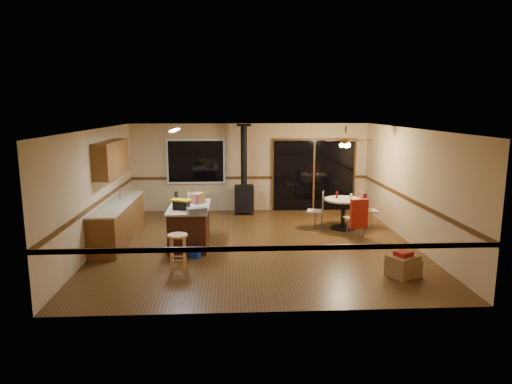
{
  "coord_description": "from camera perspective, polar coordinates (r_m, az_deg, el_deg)",
  "views": [
    {
      "loc": [
        -0.55,
        -9.95,
        3.05
      ],
      "look_at": [
        0.0,
        0.3,
        1.15
      ],
      "focal_mm": 32.0,
      "sensor_mm": 36.0,
      "label": 1
    }
  ],
  "objects": [
    {
      "name": "box_small_red",
      "position": [
        8.82,
        17.95,
        -7.33
      ],
      "size": [
        0.37,
        0.36,
        0.08
      ],
      "primitive_type": "cube",
      "rotation": [
        0.0,
        0.0,
        0.56
      ],
      "color": "maroon",
      "rests_on": "box_corner_a"
    },
    {
      "name": "chair_left",
      "position": [
        11.73,
        7.93,
        -1.72
      ],
      "size": [
        0.49,
        0.48,
        0.51
      ],
      "color": "tan",
      "rests_on": "ground"
    },
    {
      "name": "toolbox_black",
      "position": [
        9.9,
        -9.32,
        -1.64
      ],
      "size": [
        0.38,
        0.3,
        0.19
      ],
      "primitive_type": "cube",
      "rotation": [
        0.0,
        0.0,
        -0.39
      ],
      "color": "black",
      "rests_on": "kitchen_island"
    },
    {
      "name": "chair_rail",
      "position": [
        10.17,
        0.09,
        -1.14
      ],
      "size": [
        7.0,
        7.0,
        0.08
      ],
      "primitive_type": null,
      "color": "#492B12",
      "rests_on": "ground"
    },
    {
      "name": "countertop",
      "position": [
        10.99,
        -16.96,
        -1.36
      ],
      "size": [
        0.64,
        3.04,
        0.04
      ],
      "primitive_type": "cube",
      "color": "#BCAF92",
      "rests_on": "lower_cabinets"
    },
    {
      "name": "toolbox_yellow_lid",
      "position": [
        9.88,
        -9.34,
        -1.01
      ],
      "size": [
        0.47,
        0.37,
        0.03
      ],
      "primitive_type": "cube",
      "rotation": [
        0.0,
        0.0,
        -0.39
      ],
      "color": "gold",
      "rests_on": "toolbox_black"
    },
    {
      "name": "wall_left",
      "position": [
        10.52,
        -19.31,
        0.32
      ],
      "size": [
        0.0,
        7.0,
        7.0
      ],
      "primitive_type": "plane",
      "rotation": [
        1.57,
        0.0,
        1.57
      ],
      "color": "tan",
      "rests_on": "ground"
    },
    {
      "name": "chair_right",
      "position": [
        11.96,
        13.21,
        -1.63
      ],
      "size": [
        0.48,
        0.44,
        0.7
      ],
      "color": "tan",
      "rests_on": "ground"
    },
    {
      "name": "sliding_door",
      "position": [
        13.76,
        7.22,
        2.05
      ],
      "size": [
        2.52,
        0.1,
        2.1
      ],
      "primitive_type": "cube",
      "color": "black",
      "rests_on": "ground"
    },
    {
      "name": "bottle_dark",
      "position": [
        10.53,
        -9.94,
        -0.68
      ],
      "size": [
        0.09,
        0.09,
        0.27
      ],
      "primitive_type": "cylinder",
      "rotation": [
        0.0,
        0.0,
        0.14
      ],
      "color": "black",
      "rests_on": "kitchen_island"
    },
    {
      "name": "glass_red",
      "position": [
        11.79,
        10.07,
        -0.35
      ],
      "size": [
        0.06,
        0.06,
        0.17
      ],
      "primitive_type": "cylinder",
      "rotation": [
        0.0,
        0.0,
        0.0
      ],
      "color": "#590C14",
      "rests_on": "dining_table"
    },
    {
      "name": "bottle_pink",
      "position": [
        10.36,
        -7.68,
        -0.91
      ],
      "size": [
        0.09,
        0.09,
        0.24
      ],
      "primitive_type": "cylinder",
      "rotation": [
        0.0,
        0.0,
        0.26
      ],
      "color": "#D84C8C",
      "rests_on": "kitchen_island"
    },
    {
      "name": "window",
      "position": [
        13.52,
        -7.52,
        3.82
      ],
      "size": [
        1.72,
        0.1,
        1.32
      ],
      "primitive_type": "cube",
      "color": "black",
      "rests_on": "ground"
    },
    {
      "name": "dining_table",
      "position": [
        11.8,
        10.84,
        -2.01
      ],
      "size": [
        0.97,
        0.97,
        0.78
      ],
      "color": "black",
      "rests_on": "ground"
    },
    {
      "name": "wall_front",
      "position": [
        6.7,
        1.75,
        -4.64
      ],
      "size": [
        7.0,
        0.0,
        7.0
      ],
      "primitive_type": "plane",
      "rotation": [
        -1.57,
        0.0,
        0.0
      ],
      "color": "tan",
      "rests_on": "ground"
    },
    {
      "name": "box_under_window",
      "position": [
        13.41,
        -8.48,
        -1.87
      ],
      "size": [
        0.53,
        0.43,
        0.41
      ],
      "primitive_type": "cube",
      "rotation": [
        0.0,
        0.0,
        -0.02
      ],
      "color": "olive",
      "rests_on": "floor"
    },
    {
      "name": "box_corner_b",
      "position": [
        8.92,
        18.47,
        -8.98
      ],
      "size": [
        0.46,
        0.42,
        0.32
      ],
      "primitive_type": "cube",
      "rotation": [
        0.0,
        0.0,
        0.22
      ],
      "color": "olive",
      "rests_on": "floor"
    },
    {
      "name": "box_on_island",
      "position": [
        10.56,
        -7.36,
        -0.73
      ],
      "size": [
        0.35,
        0.4,
        0.22
      ],
      "primitive_type": "cube",
      "rotation": [
        0.0,
        0.0,
        -0.38
      ],
      "color": "olive",
      "rests_on": "kitchen_island"
    },
    {
      "name": "blue_bucket",
      "position": [
        9.61,
        -7.68,
        -7.4
      ],
      "size": [
        0.32,
        0.32,
        0.22
      ],
      "primitive_type": "cylinder",
      "rotation": [
        0.0,
        0.0,
        -0.23
      ],
      "color": "#0D2BBC",
      "rests_on": "floor"
    },
    {
      "name": "chair_near",
      "position": [
        10.99,
        12.67,
        -2.66
      ],
      "size": [
        0.52,
        0.55,
        0.7
      ],
      "color": "tan",
      "rests_on": "ground"
    },
    {
      "name": "floor",
      "position": [
        10.42,
        0.09,
        -6.53
      ],
      "size": [
        7.0,
        7.0,
        0.0
      ],
      "primitive_type": "plane",
      "color": "#4C3015",
      "rests_on": "ground"
    },
    {
      "name": "box_corner_a",
      "position": [
        8.89,
        17.87,
        -8.76
      ],
      "size": [
        0.66,
        0.64,
        0.39
      ],
      "primitive_type": "cube",
      "rotation": [
        0.0,
        0.0,
        0.56
      ],
      "color": "olive",
      "rests_on": "floor"
    },
    {
      "name": "kitchen_island",
      "position": [
        10.32,
        -8.28,
        -4.19
      ],
      "size": [
        0.88,
        1.68,
        0.9
      ],
      "color": "#38180E",
      "rests_on": "ground"
    },
    {
      "name": "glass_cream",
      "position": [
        11.73,
        11.8,
        -0.54
      ],
      "size": [
        0.08,
        0.08,
        0.14
      ],
      "primitive_type": "cylinder",
      "rotation": [
        0.0,
        0.0,
        -0.35
      ],
      "color": "beige",
      "rests_on": "dining_table"
    },
    {
      "name": "lower_cabinets",
      "position": [
        11.09,
        -16.84,
        -3.63
      ],
      "size": [
        0.6,
        3.0,
        0.86
      ],
      "primitive_type": "cube",
      "color": "brown",
      "rests_on": "ground"
    },
    {
      "name": "ceiling",
      "position": [
        9.97,
        0.09,
        7.91
      ],
      "size": [
        7.0,
        7.0,
        0.0
      ],
      "primitive_type": "plane",
      "rotation": [
        3.14,
        0.0,
        0.0
      ],
      "color": "silver",
      "rests_on": "ground"
    },
    {
      "name": "bottle_white",
      "position": [
        10.91,
        -8.34,
        -0.49
      ],
      "size": [
        0.08,
        0.08,
        0.19
      ],
      "primitive_type": "cylinder",
      "rotation": [
        0.0,
        0.0,
        -0.3
      ],
      "color": "white",
      "rests_on": "kitchen_island"
    },
    {
      "name": "toolbox_grey",
      "position": [
        9.49,
        -7.39,
        -2.31
      ],
      "size": [
        0.45,
        0.33,
        0.12
      ],
      "primitive_type": "cube",
      "rotation": [
        0.0,
        0.0,
        0.32
      ],
      "color": "slate",
      "rests_on": "kitchen_island"
    },
    {
      "name": "bar_stool",
      "position": [
        8.87,
        -9.72,
        -7.41
      ],
      "size": [
        0.48,
        0.48,
        0.69
      ],
      "primitive_type": "cylinder",
      "rotation": [
        0.0,
        0.0,
        -0.32
      ],
      "color": "tan",
      "rests_on": "floor"
    },
    {
      "name": "wall_back",
      "position": [
        13.57,
        -0.73,
        3.08
      ],
      "size": [
        7.0,
        0.0,
        7.0
      ],
      "primitive_type": "plane",
      "rotation": [
        1.57,
        0.0,
        0.0
      ],
      "color": "tan",
      "rests_on": "ground"
    },
    {
      "name": "upper_cabinets",
      "position": [
        11.06,
        -17.63,
        4.03
      ],
      "size": [
        0.35,
        2.0,
        0.8
      ],
      "primitive_type": "cube",
      "color": "brown",
      "rests_on": "ground"
    },
    {
      "name": "fluorescent_strip",
      "position": [
        10.33,
        -10.11,
        7.61
      ],
      "size": [
        0.1,
        1.2,
        0.04
      ],
      "primitive_type": "cube",
      "color": "white",
      "rests_on": "ceiling"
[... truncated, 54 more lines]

